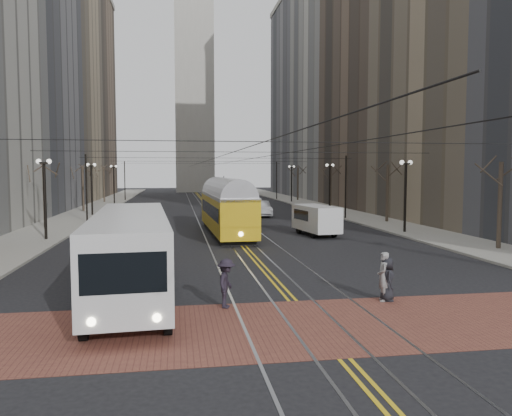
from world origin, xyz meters
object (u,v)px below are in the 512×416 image
object	(u,v)px
sedan_grey	(321,214)
sedan_silver	(261,209)
pedestrian_a	(387,279)
transit_bus	(131,254)
cargo_van	(316,221)
streetcar	(226,212)
rear_bus	(242,206)
clock_tower	(194,40)
pedestrian_d	(226,283)
pedestrian_b	(383,277)

from	to	relation	value
sedan_grey	sedan_silver	bearing A→B (deg)	137.33
pedestrian_a	sedan_grey	bearing A→B (deg)	-0.12
transit_bus	sedan_grey	xyz separation A→B (m)	(15.96, 27.01, -0.93)
transit_bus	cargo_van	world-z (taller)	transit_bus
transit_bus	streetcar	size ratio (longest dim) A/B	0.91
pedestrian_a	rear_bus	bearing A→B (deg)	15.00
streetcar	pedestrian_a	world-z (taller)	streetcar
clock_tower	cargo_van	distance (m)	91.19
cargo_van	sedan_silver	size ratio (longest dim) A/B	1.01
pedestrian_d	pedestrian_b	bearing A→B (deg)	-72.33
rear_bus	pedestrian_b	bearing A→B (deg)	-79.57
sedan_grey	pedestrian_d	distance (m)	32.12
cargo_van	pedestrian_b	world-z (taller)	cargo_van
sedan_grey	pedestrian_b	xyz separation A→B (m)	(-6.25, -29.66, 0.23)
transit_bus	pedestrian_a	xyz separation A→B (m)	(9.88, -2.64, -0.80)
sedan_grey	pedestrian_a	bearing A→B (deg)	-91.72
transit_bus	streetcar	distance (m)	19.70
rear_bus	sedan_silver	xyz separation A→B (m)	(2.96, 6.68, -0.75)
rear_bus	pedestrian_a	distance (m)	29.48
pedestrian_a	pedestrian_b	xyz separation A→B (m)	(-0.17, 0.00, 0.11)
streetcar	cargo_van	distance (m)	7.14
cargo_van	pedestrian_a	size ratio (longest dim) A/B	3.11
clock_tower	rear_bus	xyz separation A→B (m)	(1.80, -74.08, -34.35)
transit_bus	streetcar	bearing A→B (deg)	69.62
clock_tower	pedestrian_a	bearing A→B (deg)	-88.00
transit_bus	pedestrian_d	size ratio (longest dim) A/B	7.31
cargo_van	pedestrian_b	distance (m)	19.66
clock_tower	pedestrian_b	distance (m)	109.31
rear_bus	sedan_silver	size ratio (longest dim) A/B	2.36
clock_tower	pedestrian_d	size ratio (longest dim) A/B	36.41
pedestrian_a	pedestrian_b	size ratio (longest dim) A/B	0.89
clock_tower	transit_bus	bearing A→B (deg)	-93.55
transit_bus	pedestrian_a	distance (m)	10.26
transit_bus	cargo_van	distance (m)	20.99
streetcar	pedestrian_b	size ratio (longest dim) A/B	7.67
rear_bus	sedan_silver	distance (m)	7.34
sedan_silver	pedestrian_b	size ratio (longest dim) A/B	2.75
clock_tower	sedan_silver	xyz separation A→B (m)	(4.76, -67.40, -35.10)
sedan_silver	transit_bus	bearing A→B (deg)	-108.11
clock_tower	pedestrian_b	size ratio (longest dim) A/B	34.70
clock_tower	rear_bus	size ratio (longest dim) A/B	5.34
transit_bus	pedestrian_d	world-z (taller)	transit_bus
sedan_grey	sedan_silver	world-z (taller)	sedan_silver
streetcar	sedan_silver	size ratio (longest dim) A/B	2.79
sedan_grey	pedestrian_a	distance (m)	30.27
streetcar	clock_tower	bearing A→B (deg)	87.83
rear_bus	sedan_grey	xyz separation A→B (m)	(7.90, 0.24, -0.88)
transit_bus	sedan_grey	distance (m)	31.39
transit_bus	pedestrian_d	bearing A→B (deg)	-39.45
clock_tower	sedan_grey	distance (m)	82.39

